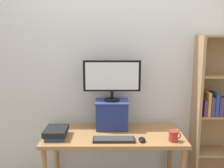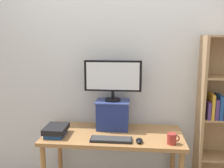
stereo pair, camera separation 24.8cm
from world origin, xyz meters
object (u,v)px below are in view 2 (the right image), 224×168
at_px(computer_mouse, 139,141).
at_px(book_stack, 56,130).
at_px(keyboard, 111,139).
at_px(desk, 113,141).
at_px(computer_monitor, 113,78).
at_px(coffee_mug, 172,139).
at_px(riser_box, 113,114).

xyz_separation_m(computer_mouse, book_stack, (-0.82, 0.10, 0.03)).
height_order(keyboard, computer_mouse, computer_mouse).
height_order(desk, book_stack, book_stack).
bearing_deg(keyboard, book_stack, 171.34).
distance_m(computer_monitor, coffee_mug, 0.83).
relative_size(computer_mouse, book_stack, 0.39).
distance_m(book_stack, coffee_mug, 1.12).
distance_m(riser_box, coffee_mug, 0.68).
bearing_deg(riser_box, desk, -83.92).
distance_m(desk, computer_monitor, 0.65).
distance_m(computer_monitor, book_stack, 0.78).
bearing_deg(coffee_mug, keyboard, 178.41).
height_order(riser_box, computer_mouse, riser_box).
relative_size(computer_monitor, coffee_mug, 5.10).
relative_size(desk, riser_box, 3.98).
relative_size(riser_box, keyboard, 0.89).
bearing_deg(coffee_mug, computer_mouse, -179.94).
bearing_deg(computer_monitor, keyboard, -87.39).
relative_size(book_stack, coffee_mug, 2.31).
bearing_deg(computer_monitor, computer_mouse, -51.19).
xyz_separation_m(riser_box, computer_monitor, (0.00, -0.00, 0.39)).
relative_size(computer_monitor, book_stack, 2.21).
xyz_separation_m(desk, riser_box, (-0.02, 0.15, 0.24)).
distance_m(computer_mouse, book_stack, 0.83).
bearing_deg(computer_monitor, coffee_mug, -31.13).
xyz_separation_m(desk, keyboard, (-0.00, -0.18, 0.10)).
xyz_separation_m(keyboard, book_stack, (-0.56, 0.08, 0.04)).
bearing_deg(desk, coffee_mug, -19.29).
xyz_separation_m(desk, book_stack, (-0.56, -0.09, 0.14)).
xyz_separation_m(computer_monitor, computer_mouse, (0.28, -0.35, -0.53)).
bearing_deg(coffee_mug, book_stack, 174.85).
bearing_deg(book_stack, keyboard, -8.66).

